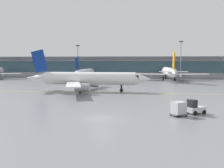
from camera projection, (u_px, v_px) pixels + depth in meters
The scene contains 10 objects.
ground_plane at pixel (102, 118), 34.51m from camera, with size 400.00×400.00×0.00m, color slate.
taxiway_centreline_stripe at pixel (88, 92), 63.10m from camera, with size 110.00×0.36×0.01m, color yellow.
terminal_concourse at pixel (129, 67), 123.79m from camera, with size 189.08×11.00×9.60m.
gate_airplane_1 at pixel (85, 73), 106.48m from camera, with size 26.18×28.18×9.33m.
gate_airplane_2 at pixel (169, 72), 103.55m from camera, with size 30.70×32.95×10.93m.
taxiing_regional_jet at pixel (88, 79), 64.87m from camera, with size 31.38×29.23×10.41m.
baggage_tug at pixel (195, 108), 37.13m from camera, with size 2.94×2.61×2.10m.
cargo_dolly_lead at pixel (179, 108), 35.80m from camera, with size 2.63×2.48×1.94m.
apron_light_mast_1 at pixel (78, 60), 118.90m from camera, with size 1.80×0.36×14.75m.
apron_light_mast_2 at pixel (181, 58), 111.73m from camera, with size 1.80×0.36×15.97m.
Camera 1 is at (4.82, -33.68, 7.41)m, focal length 42.36 mm.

